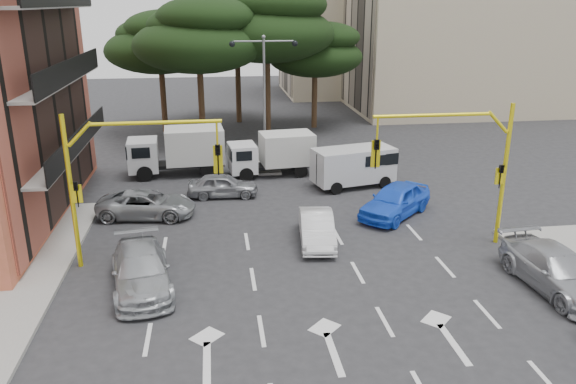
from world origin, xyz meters
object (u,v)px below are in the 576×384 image
Objects in this scene: box_truck_a at (177,152)px; car_silver_wagon at (141,270)px; car_white_hatch at (317,228)px; van_white at (353,167)px; car_silver_cross_a at (147,204)px; car_silver_cross_b at (223,185)px; car_silver_parked at (556,270)px; car_blue_compact at (395,200)px; box_truck_b at (272,155)px; signal_mast_left at (118,169)px; street_lamp_center at (264,77)px; signal_mast_right at (465,156)px.

car_silver_wagon is at bearing 173.70° from box_truck_a.
car_white_hatch is at bearing 14.50° from car_silver_wagon.
car_silver_cross_a is at bearing -86.30° from van_white.
car_silver_parked is at bearing -132.37° from car_silver_cross_b.
car_silver_wagon is 14.16m from box_truck_a.
van_white reaches higher than car_silver_wagon.
car_blue_compact is 0.91× the size of box_truck_b.
box_truck_b is at bearing -40.05° from car_silver_cross_a.
box_truck_a reaches higher than car_silver_cross_a.
car_silver_cross_b is at bearing 62.42° from car_silver_wagon.
car_silver_cross_b is at bearing -48.26° from car_silver_cross_a.
street_lamp_center reaches higher than signal_mast_left.
car_silver_parked is 13.28m from van_white.
car_silver_wagon is at bearing -69.51° from signal_mast_left.
car_silver_cross_b is at bearing 130.06° from car_silver_parked.
street_lamp_center is at bearing 115.91° from signal_mast_right.
box_truck_b reaches higher than car_silver_cross_b.
signal_mast_left is at bearing -166.52° from car_white_hatch.
car_silver_wagon is at bearing -57.81° from van_white.
car_white_hatch is at bearing -85.78° from street_lamp_center.
car_silver_cross_b is 0.73× the size of box_truck_b.
car_silver_wagon is (-6.97, -3.12, 0.06)m from car_white_hatch.
signal_mast_left reaches higher than box_truck_a.
van_white is at bearing 71.33° from car_white_hatch.
box_truck_a is at bearing 126.56° from car_silver_parked.
street_lamp_center is 1.68× the size of car_blue_compact.
car_white_hatch is (0.96, -13.01, -4.77)m from street_lamp_center.
street_lamp_center is at bearing -155.21° from van_white.
box_truck_a is at bearing 83.33° from signal_mast_left.
car_blue_compact is at bearing 112.81° from signal_mast_right.
signal_mast_left is at bearing -66.26° from van_white.
signal_mast_right is 9.16m from van_white.
car_blue_compact reaches higher than car_white_hatch.
car_silver_parked is at bearing -17.49° from car_silver_wagon.
signal_mast_right is at bearing 2.98° from van_white.
street_lamp_center is 8.33m from van_white.
box_truck_a is (-10.67, 8.37, 0.60)m from car_blue_compact.
street_lamp_center reaches higher than car_silver_cross_a.
signal_mast_right reaches higher than car_white_hatch.
signal_mast_right is 15.65m from street_lamp_center.
street_lamp_center reaches higher than car_silver_cross_b.
signal_mast_right reaches higher than box_truck_b.
signal_mast_right reaches higher than car_silver_wagon.
signal_mast_right is 14.65m from car_silver_cross_a.
car_silver_cross_a is 0.91× the size of car_silver_parked.
car_silver_wagon is 7.23m from car_silver_cross_a.
car_white_hatch is at bearing -146.77° from car_silver_cross_b.
car_blue_compact is 1.04× the size of van_white.
street_lamp_center is 1.58× the size of car_silver_wagon.
car_silver_parked is (15.24, -9.24, 0.09)m from car_silver_cross_a.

